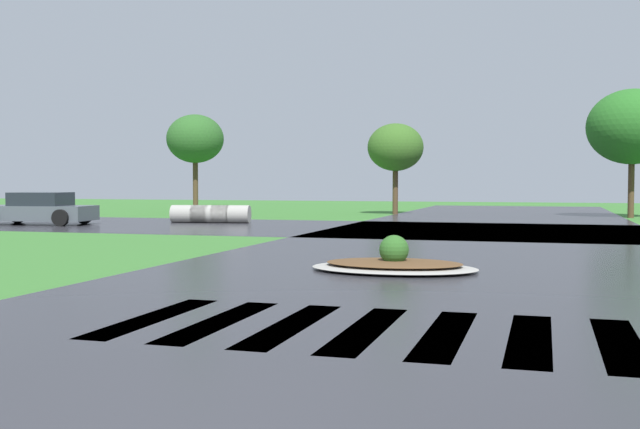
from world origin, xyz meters
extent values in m
cube|color=#2B2B30|center=(0.00, 10.00, 0.00)|extent=(10.95, 80.00, 0.01)
cube|color=#2B2B30|center=(0.00, 22.64, 0.00)|extent=(90.00, 9.85, 0.01)
cube|color=white|center=(-2.70, 4.42, 0.00)|extent=(0.45, 2.88, 0.01)
cube|color=white|center=(-1.80, 4.42, 0.00)|extent=(0.45, 2.88, 0.01)
cube|color=white|center=(-0.90, 4.42, 0.00)|extent=(0.45, 2.88, 0.01)
cube|color=white|center=(0.00, 4.42, 0.00)|extent=(0.45, 2.88, 0.01)
cube|color=white|center=(0.90, 4.42, 0.00)|extent=(0.45, 2.88, 0.01)
cube|color=white|center=(1.80, 4.42, 0.00)|extent=(0.45, 2.88, 0.01)
cube|color=white|center=(2.70, 4.42, 0.00)|extent=(0.45, 2.88, 0.01)
ellipsoid|color=#9E9B93|center=(-0.78, 10.13, 0.06)|extent=(3.16, 2.12, 0.12)
ellipsoid|color=brown|center=(-0.78, 10.13, 0.15)|extent=(2.59, 1.74, 0.10)
sphere|color=#2D6023|center=(-0.78, 10.13, 0.40)|extent=(0.56, 0.56, 0.56)
cube|color=#4C545B|center=(-17.11, 21.45, 0.46)|extent=(4.45, 2.28, 0.58)
cube|color=#1E232B|center=(-16.99, 21.47, 1.01)|extent=(2.22, 1.81, 0.52)
cylinder|color=black|center=(-18.66, 22.21, 0.32)|extent=(0.66, 0.29, 0.64)
cylinder|color=black|center=(-15.56, 20.69, 0.32)|extent=(0.66, 0.29, 0.64)
cylinder|color=black|center=(-15.78, 22.55, 0.32)|extent=(0.66, 0.29, 0.64)
cylinder|color=#9E9B93|center=(-11.98, 24.36, 0.36)|extent=(1.64, 0.96, 0.73)
cylinder|color=#9E9B93|center=(-11.15, 24.49, 0.36)|extent=(1.64, 0.96, 0.73)
cylinder|color=#9E9B93|center=(-10.31, 24.62, 0.36)|extent=(1.64, 0.96, 0.73)
cylinder|color=#4C3823|center=(-16.22, 33.61, 1.46)|extent=(0.28, 0.28, 2.92)
ellipsoid|color=#2A5C24|center=(-16.22, 33.61, 4.00)|extent=(3.08, 3.08, 2.62)
cylinder|color=#4C3823|center=(-5.45, 34.63, 1.22)|extent=(0.28, 0.28, 2.44)
ellipsoid|color=#366122|center=(-5.45, 34.63, 3.45)|extent=(2.87, 2.87, 2.44)
cylinder|color=#4C3823|center=(5.76, 33.95, 1.39)|extent=(0.28, 0.28, 2.79)
ellipsoid|color=#276722|center=(5.76, 33.95, 4.22)|extent=(4.09, 4.09, 3.48)
camera|label=1|loc=(1.93, -3.97, 1.68)|focal=42.76mm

